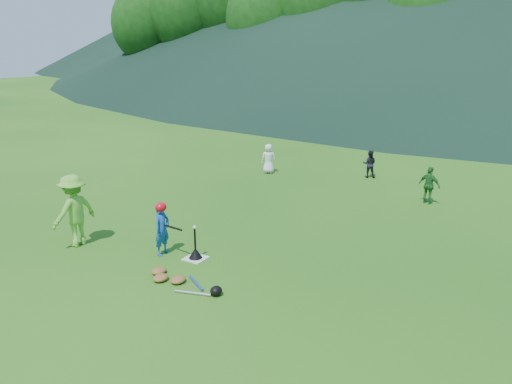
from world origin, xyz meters
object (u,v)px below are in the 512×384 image
at_px(batting_tee, 195,253).
at_px(fielder_a, 268,159).
at_px(fielder_b, 369,164).
at_px(home_plate, 196,258).
at_px(batter_child, 162,229).
at_px(equipment_pile, 178,280).
at_px(adult_coach, 74,211).
at_px(fielder_c, 429,185).

bearing_deg(batting_tee, fielder_a, 108.86).
relative_size(fielder_a, fielder_b, 1.11).
relative_size(home_plate, batter_child, 0.38).
bearing_deg(equipment_pile, fielder_b, 87.81).
height_order(fielder_b, equipment_pile, fielder_b).
xyz_separation_m(adult_coach, equipment_pile, (3.27, -0.24, -0.79)).
bearing_deg(fielder_b, equipment_pile, 70.08).
bearing_deg(adult_coach, fielder_c, 143.14).
height_order(fielder_b, batting_tee, fielder_b).
relative_size(adult_coach, fielder_c, 1.53).
xyz_separation_m(home_plate, adult_coach, (-2.84, -0.86, 0.84)).
xyz_separation_m(batter_child, fielder_c, (4.10, 6.93, -0.04)).
bearing_deg(fielder_c, batting_tee, 78.44).
distance_m(batter_child, fielder_c, 8.06).
bearing_deg(batting_tee, equipment_pile, -68.66).
bearing_deg(fielder_a, batting_tee, 78.77).
relative_size(fielder_c, batting_tee, 1.64).
height_order(fielder_a, batting_tee, fielder_a).
bearing_deg(batter_child, fielder_b, -12.96).
distance_m(home_plate, batting_tee, 0.12).
relative_size(batter_child, fielder_b, 1.23).
distance_m(fielder_b, equipment_pile, 9.84).
distance_m(fielder_a, equipment_pile, 8.97).
bearing_deg(adult_coach, fielder_a, 179.90).
bearing_deg(batting_tee, fielder_c, 63.75).
bearing_deg(batter_child, home_plate, -79.52).
xyz_separation_m(batter_child, adult_coach, (-2.06, -0.68, 0.26)).
xyz_separation_m(batter_child, equipment_pile, (1.21, -0.91, -0.53)).
relative_size(fielder_a, fielder_c, 0.97).
height_order(home_plate, fielder_c, fielder_c).
height_order(batter_child, fielder_c, batter_child).
bearing_deg(fielder_c, fielder_a, 8.71).
bearing_deg(fielder_b, fielder_a, 4.59).
xyz_separation_m(fielder_c, batting_tee, (-3.33, -6.75, -0.43)).
height_order(batter_child, batting_tee, batter_child).
bearing_deg(fielder_b, home_plate, 67.00).
height_order(fielder_c, batting_tee, fielder_c).
xyz_separation_m(adult_coach, batting_tee, (2.84, 0.86, -0.72)).
bearing_deg(adult_coach, batter_child, 110.29).
bearing_deg(equipment_pile, batting_tee, 111.34).
xyz_separation_m(adult_coach, fielder_a, (0.32, 8.22, -0.31)).
relative_size(batter_child, adult_coach, 0.70).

